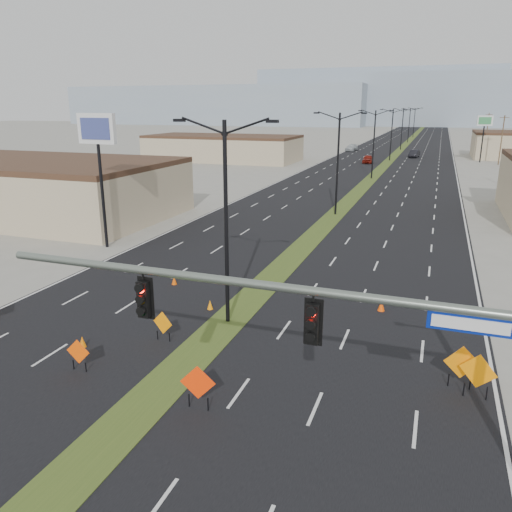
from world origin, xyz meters
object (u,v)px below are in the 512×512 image
(cone_2, at_px, (381,305))
(cone_3, at_px, (174,280))
(car_far, at_px, (352,148))
(construction_sign_4, at_px, (462,364))
(car_mid, at_px, (414,154))
(pole_sign_west, at_px, (97,139))
(streetlight_5, at_px, (409,124))
(streetlight_2, at_px, (374,142))
(streetlight_3, at_px, (392,133))
(pole_sign_east_far, at_px, (484,124))
(streetlight_6, at_px, (414,121))
(streetlight_4, at_px, (402,128))
(signal_mast, at_px, (385,350))
(construction_sign_2, at_px, (163,324))
(construction_sign_3, at_px, (198,384))
(cone_0, at_px, (82,342))
(streetlight_0, at_px, (226,218))
(construction_sign_1, at_px, (78,353))
(streetlight_1, at_px, (338,161))
(construction_sign_5, at_px, (478,373))
(cone_1, at_px, (210,305))
(car_left, at_px, (368,159))

(cone_2, xyz_separation_m, cone_3, (-12.51, -0.11, -0.05))
(car_far, xyz_separation_m, construction_sign_4, (22.05, -106.94, 0.31))
(car_mid, height_order, pole_sign_west, pole_sign_west)
(streetlight_5, relative_size, cone_2, 15.80)
(streetlight_2, relative_size, construction_sign_4, 5.56)
(streetlight_3, height_order, cone_3, streetlight_3)
(construction_sign_4, distance_m, cone_2, 7.81)
(pole_sign_west, xyz_separation_m, pole_sign_east_far, (31.48, 76.69, -1.08))
(streetlight_6, bearing_deg, streetlight_5, -90.00)
(cone_2, bearing_deg, streetlight_4, 93.83)
(signal_mast, distance_m, car_mid, 102.47)
(construction_sign_4, bearing_deg, signal_mast, -117.06)
(car_mid, relative_size, construction_sign_2, 3.30)
(streetlight_4, height_order, construction_sign_3, streetlight_4)
(signal_mast, relative_size, cone_0, 29.60)
(streetlight_4, distance_m, cone_3, 108.26)
(streetlight_0, relative_size, construction_sign_4, 5.56)
(construction_sign_3, relative_size, cone_2, 2.75)
(streetlight_2, height_order, pole_sign_west, pole_sign_west)
(signal_mast, height_order, cone_2, signal_mast)
(pole_sign_west, bearing_deg, construction_sign_1, -52.92)
(construction_sign_1, xyz_separation_m, construction_sign_4, (14.82, 3.95, 0.24))
(streetlight_1, relative_size, streetlight_2, 1.00)
(streetlight_2, distance_m, streetlight_5, 84.00)
(construction_sign_4, bearing_deg, car_far, 92.79)
(streetlight_3, distance_m, construction_sign_5, 88.12)
(signal_mast, distance_m, construction_sign_4, 8.53)
(construction_sign_1, bearing_deg, pole_sign_west, 119.91)
(cone_2, relative_size, pole_sign_west, 0.06)
(streetlight_0, xyz_separation_m, cone_0, (-5.14, -4.87, -5.14))
(cone_3, bearing_deg, cone_1, -37.06)
(streetlight_5, xyz_separation_m, streetlight_6, (0.00, 28.00, 0.00))
(streetlight_4, distance_m, construction_sign_4, 115.31)
(streetlight_1, height_order, pole_sign_east_far, streetlight_1)
(streetlight_6, height_order, car_left, streetlight_6)
(streetlight_3, distance_m, streetlight_4, 28.00)
(streetlight_3, bearing_deg, construction_sign_2, -91.32)
(construction_sign_3, bearing_deg, streetlight_2, 80.95)
(cone_3, distance_m, pole_sign_east_far, 85.78)
(cone_3, bearing_deg, cone_0, -89.05)
(cone_0, bearing_deg, construction_sign_3, -19.81)
(streetlight_4, xyz_separation_m, streetlight_6, (0.00, 56.00, 0.00))
(streetlight_3, distance_m, construction_sign_3, 91.57)
(car_mid, distance_m, cone_0, 97.63)
(signal_mast, distance_m, streetlight_6, 178.21)
(car_left, height_order, cone_0, car_left)
(streetlight_0, height_order, streetlight_6, same)
(streetlight_3, distance_m, car_left, 8.61)
(streetlight_4, relative_size, construction_sign_3, 5.75)
(construction_sign_1, bearing_deg, car_left, 87.00)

